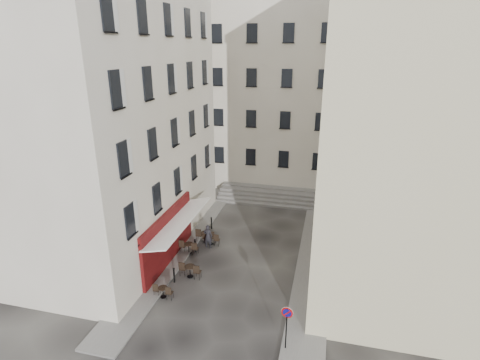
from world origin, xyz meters
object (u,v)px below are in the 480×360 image
(bistro_table_a, at_px, (163,291))
(bistro_table_b, at_px, (190,270))
(no_parking_sign, at_px, (287,320))
(pedestrian, at_px, (208,236))

(bistro_table_a, relative_size, bistro_table_b, 0.84)
(no_parking_sign, distance_m, bistro_table_a, 7.41)
(no_parking_sign, relative_size, bistro_table_b, 1.73)
(bistro_table_b, xyz_separation_m, pedestrian, (-0.08, 3.59, 0.37))
(bistro_table_a, distance_m, pedestrian, 5.80)
(bistro_table_a, bearing_deg, pedestrian, 83.45)
(bistro_table_b, distance_m, pedestrian, 3.61)
(bistro_table_a, bearing_deg, bistro_table_b, 71.03)
(bistro_table_a, height_order, pedestrian, pedestrian)
(pedestrian, bearing_deg, no_parking_sign, 128.82)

